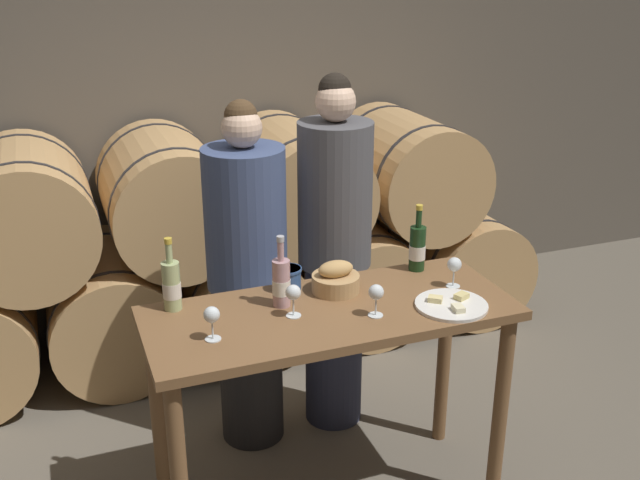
# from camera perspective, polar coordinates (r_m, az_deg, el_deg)

# --- Properties ---
(stone_wall_back) EXTENTS (10.00, 0.12, 3.20)m
(stone_wall_back) POSITION_cam_1_polar(r_m,az_deg,el_deg) (4.78, -8.81, 12.87)
(stone_wall_back) COLOR #60594F
(stone_wall_back) RESTS_ON ground_plane
(barrel_stack) EXTENTS (3.71, 0.94, 1.35)m
(barrel_stack) POSITION_cam_1_polar(r_m,az_deg,el_deg) (4.48, -6.50, -0.49)
(barrel_stack) COLOR tan
(barrel_stack) RESTS_ON ground_plane
(tasting_table) EXTENTS (1.48, 0.60, 0.95)m
(tasting_table) POSITION_cam_1_polar(r_m,az_deg,el_deg) (3.06, 0.80, -7.93)
(tasting_table) COLOR brown
(tasting_table) RESTS_ON ground_plane
(person_left) EXTENTS (0.37, 0.37, 1.69)m
(person_left) POSITION_cam_1_polar(r_m,az_deg,el_deg) (3.50, -5.53, -3.02)
(person_left) COLOR #232326
(person_left) RESTS_ON ground_plane
(person_right) EXTENTS (0.35, 0.35, 1.78)m
(person_right) POSITION_cam_1_polar(r_m,az_deg,el_deg) (3.60, 1.11, -1.25)
(person_right) COLOR #2D334C
(person_right) RESTS_ON ground_plane
(wine_bottle_red) EXTENTS (0.07, 0.07, 0.30)m
(wine_bottle_red) POSITION_cam_1_polar(r_m,az_deg,el_deg) (3.33, 7.43, -0.58)
(wine_bottle_red) COLOR #193819
(wine_bottle_red) RESTS_ON tasting_table
(wine_bottle_white) EXTENTS (0.07, 0.07, 0.30)m
(wine_bottle_white) POSITION_cam_1_polar(r_m,az_deg,el_deg) (3.00, -11.25, -3.39)
(wine_bottle_white) COLOR #ADBC7F
(wine_bottle_white) RESTS_ON tasting_table
(wine_bottle_rose) EXTENTS (0.07, 0.07, 0.30)m
(wine_bottle_rose) POSITION_cam_1_polar(r_m,az_deg,el_deg) (2.98, -2.97, -3.22)
(wine_bottle_rose) COLOR #BC8E93
(wine_bottle_rose) RESTS_ON tasting_table
(blue_crock) EXTENTS (0.11, 0.11, 0.10)m
(blue_crock) POSITION_cam_1_polar(r_m,az_deg,el_deg) (3.13, -2.41, -2.89)
(blue_crock) COLOR #335693
(blue_crock) RESTS_ON tasting_table
(bread_basket) EXTENTS (0.20, 0.20, 0.14)m
(bread_basket) POSITION_cam_1_polar(r_m,az_deg,el_deg) (3.11, 1.20, -3.04)
(bread_basket) COLOR tan
(bread_basket) RESTS_ON tasting_table
(cheese_plate) EXTENTS (0.29, 0.29, 0.04)m
(cheese_plate) POSITION_cam_1_polar(r_m,az_deg,el_deg) (3.05, 9.97, -4.88)
(cheese_plate) COLOR white
(cheese_plate) RESTS_ON tasting_table
(wine_glass_far_left) EXTENTS (0.06, 0.06, 0.13)m
(wine_glass_far_left) POSITION_cam_1_polar(r_m,az_deg,el_deg) (2.75, -8.25, -5.77)
(wine_glass_far_left) COLOR white
(wine_glass_far_left) RESTS_ON tasting_table
(wine_glass_left) EXTENTS (0.06, 0.06, 0.13)m
(wine_glass_left) POSITION_cam_1_polar(r_m,az_deg,el_deg) (2.89, -2.05, -4.13)
(wine_glass_left) COLOR white
(wine_glass_left) RESTS_ON tasting_table
(wine_glass_center) EXTENTS (0.06, 0.06, 0.13)m
(wine_glass_center) POSITION_cam_1_polar(r_m,az_deg,el_deg) (2.90, 4.30, -4.10)
(wine_glass_center) COLOR white
(wine_glass_center) RESTS_ON tasting_table
(wine_glass_right) EXTENTS (0.06, 0.06, 0.13)m
(wine_glass_right) POSITION_cam_1_polar(r_m,az_deg,el_deg) (3.19, 10.20, -1.96)
(wine_glass_right) COLOR white
(wine_glass_right) RESTS_ON tasting_table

